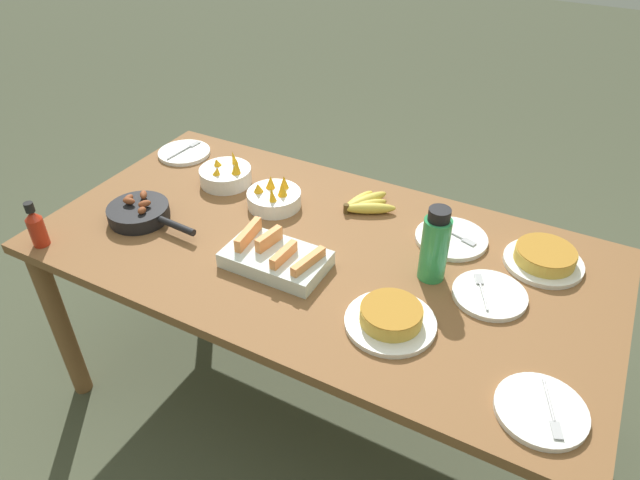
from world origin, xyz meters
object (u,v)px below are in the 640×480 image
at_px(banana_bunch, 365,204).
at_px(empty_plate_far_left, 541,410).
at_px(skillet, 140,213).
at_px(empty_plate_near_front, 184,153).
at_px(melon_tray, 276,257).
at_px(water_bottle, 435,246).
at_px(empty_plate_far_right, 451,238).
at_px(frittata_plate_center, 544,258).
at_px(empty_plate_mid_edge, 489,295).
at_px(hot_sauce_bottle, 36,227).
at_px(fruit_bowl_mango, 274,197).
at_px(frittata_plate_side, 391,318).
at_px(fruit_bowl_citrus, 226,175).

relative_size(banana_bunch, empty_plate_far_left, 0.88).
relative_size(skillet, empty_plate_near_front, 1.69).
distance_m(empty_plate_near_front, empty_plate_far_left, 1.69).
bearing_deg(empty_plate_near_front, melon_tray, -31.48).
xyz_separation_m(empty_plate_near_front, water_bottle, (1.17, -0.27, 0.11)).
distance_m(banana_bunch, empty_plate_far_right, 0.34).
relative_size(frittata_plate_center, water_bottle, 1.00).
relative_size(empty_plate_near_front, empty_plate_mid_edge, 0.99).
distance_m(empty_plate_near_front, hot_sauce_bottle, 0.72).
bearing_deg(fruit_bowl_mango, empty_plate_mid_edge, -8.41).
relative_size(melon_tray, frittata_plate_center, 1.30).
height_order(skillet, hot_sauce_bottle, hot_sauce_bottle).
bearing_deg(banana_bunch, empty_plate_near_front, 178.86).
relative_size(frittata_plate_side, water_bottle, 1.04).
bearing_deg(frittata_plate_center, banana_bunch, 177.49).
bearing_deg(frittata_plate_side, frittata_plate_center, 55.95).
height_order(empty_plate_near_front, water_bottle, water_bottle).
xyz_separation_m(empty_plate_mid_edge, fruit_bowl_mango, (-0.82, 0.12, 0.03)).
relative_size(water_bottle, hot_sauce_bottle, 1.52).
height_order(empty_plate_mid_edge, hot_sauce_bottle, hot_sauce_bottle).
bearing_deg(skillet, water_bottle, 14.45).
height_order(banana_bunch, empty_plate_near_front, banana_bunch).
xyz_separation_m(melon_tray, frittata_plate_center, (0.74, 0.40, -0.01)).
distance_m(empty_plate_mid_edge, water_bottle, 0.21).
relative_size(empty_plate_far_left, fruit_bowl_citrus, 1.10).
xyz_separation_m(frittata_plate_side, empty_plate_mid_edge, (0.21, 0.24, -0.02)).
bearing_deg(melon_tray, frittata_plate_center, 28.54).
relative_size(banana_bunch, melon_tray, 0.60).
distance_m(banana_bunch, melon_tray, 0.44).
bearing_deg(skillet, fruit_bowl_mango, 43.19).
relative_size(frittata_plate_center, fruit_bowl_citrus, 1.24).
height_order(frittata_plate_side, empty_plate_far_left, frittata_plate_side).
bearing_deg(melon_tray, empty_plate_far_left, -11.73).
relative_size(frittata_plate_side, empty_plate_mid_edge, 1.17).
bearing_deg(fruit_bowl_citrus, frittata_plate_side, -25.85).
distance_m(skillet, water_bottle, 1.02).
xyz_separation_m(melon_tray, fruit_bowl_mango, (-0.19, 0.29, 0.00)).
relative_size(fruit_bowl_citrus, water_bottle, 0.81).
bearing_deg(melon_tray, hot_sauce_bottle, -159.81).
height_order(banana_bunch, empty_plate_far_left, banana_bunch).
xyz_separation_m(melon_tray, empty_plate_far_left, (0.84, -0.18, -0.02)).
xyz_separation_m(banana_bunch, melon_tray, (-0.11, -0.43, 0.01)).
bearing_deg(empty_plate_far_right, skillet, -158.34).
xyz_separation_m(skillet, empty_plate_near_front, (-0.18, 0.45, -0.02)).
bearing_deg(hot_sauce_bottle, melon_tray, 20.19).
height_order(fruit_bowl_citrus, hot_sauce_bottle, hot_sauce_bottle).
relative_size(empty_plate_mid_edge, hot_sauce_bottle, 1.35).
bearing_deg(empty_plate_mid_edge, empty_plate_far_right, 130.40).
bearing_deg(empty_plate_far_right, empty_plate_near_front, 177.21).
height_order(frittata_plate_center, empty_plate_far_right, frittata_plate_center).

